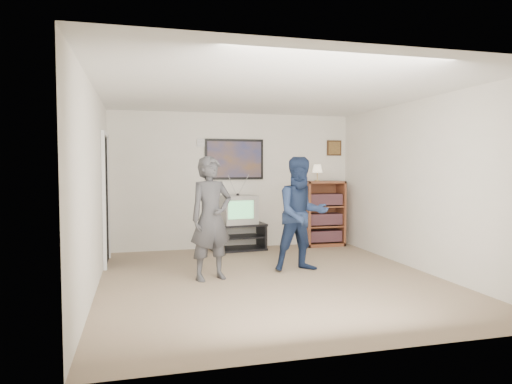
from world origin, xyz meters
name	(u,v)px	position (x,y,z in m)	size (l,w,h in m)	color
room_shell	(265,186)	(0.00, 0.35, 1.25)	(4.51, 5.00, 2.51)	brown
media_stand	(238,237)	(0.01, 2.23, 0.24)	(1.01, 0.63, 0.48)	black
crt_television	(238,210)	(0.01, 2.23, 0.74)	(0.61, 0.51, 0.51)	#9D9C97
bookshelf	(323,213)	(1.70, 2.28, 0.62)	(0.75, 0.43, 1.24)	brown
table_lamp	(317,173)	(1.55, 2.24, 1.40)	(0.20, 0.20, 0.32)	#FFE8C1
person_tall	(211,218)	(-0.79, 0.21, 0.83)	(0.61, 0.40, 1.66)	#38383B
person_short	(302,214)	(0.57, 0.40, 0.83)	(0.81, 0.63, 1.66)	#1A2849
controller_left	(206,188)	(-0.82, 0.47, 1.22)	(0.03, 0.11, 0.03)	white
controller_right	(296,200)	(0.58, 0.66, 1.02)	(0.04, 0.12, 0.04)	white
poster	(234,159)	(0.00, 2.48, 1.65)	(1.10, 0.03, 0.75)	black
air_vent	(205,143)	(-0.55, 2.48, 1.95)	(0.28, 0.02, 0.14)	white
small_picture	(334,148)	(2.00, 2.48, 1.88)	(0.30, 0.03, 0.30)	black
doorway	(105,200)	(-2.23, 1.60, 1.00)	(0.03, 0.85, 2.00)	black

